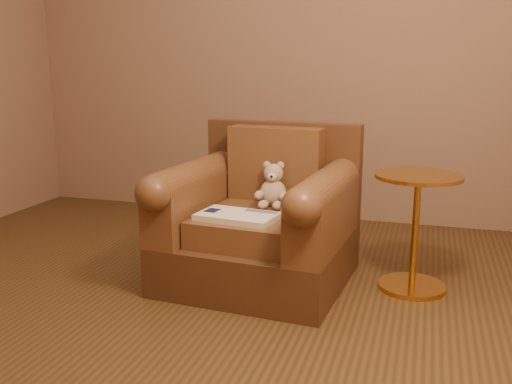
# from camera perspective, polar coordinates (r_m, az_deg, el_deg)

# --- Properties ---
(floor) EXTENTS (4.00, 4.00, 0.00)m
(floor) POSITION_cam_1_polar(r_m,az_deg,el_deg) (2.77, -9.18, -12.38)
(floor) COLOR #4E361A
(floor) RESTS_ON ground
(armchair) EXTENTS (0.99, 0.95, 0.83)m
(armchair) POSITION_cam_1_polar(r_m,az_deg,el_deg) (3.10, 0.53, -3.03)
(armchair) COLOR #492C18
(armchair) RESTS_ON floor
(teddy_bear) EXTENTS (0.18, 0.21, 0.25)m
(teddy_bear) POSITION_cam_1_polar(r_m,az_deg,el_deg) (3.12, 1.69, 0.27)
(teddy_bear) COLOR tan
(teddy_bear) RESTS_ON armchair
(guidebook) EXTENTS (0.42, 0.28, 0.03)m
(guidebook) POSITION_cam_1_polar(r_m,az_deg,el_deg) (2.88, -1.90, -2.44)
(guidebook) COLOR beige
(guidebook) RESTS_ON armchair
(side_table) EXTENTS (0.44, 0.44, 0.62)m
(side_table) POSITION_cam_1_polar(r_m,az_deg,el_deg) (3.07, 15.65, -3.52)
(side_table) COLOR gold
(side_table) RESTS_ON floor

